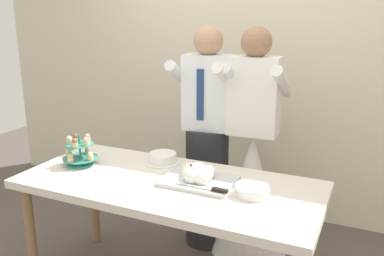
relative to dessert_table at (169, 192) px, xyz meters
name	(u,v)px	position (x,y,z in m)	size (l,w,h in m)	color
rear_wall	(245,48)	(0.00, 1.44, 0.75)	(5.20, 0.10, 2.90)	beige
dessert_table	(169,192)	(0.00, 0.00, 0.00)	(1.80, 0.80, 0.78)	silver
cupcake_stand	(80,152)	(-0.66, 0.00, 0.16)	(0.23, 0.23, 0.21)	teal
main_cake_tray	(198,176)	(0.17, 0.05, 0.12)	(0.44, 0.31, 0.12)	silver
plate_stack	(252,191)	(0.51, 0.02, 0.10)	(0.19, 0.19, 0.05)	white
round_cake	(163,158)	(-0.18, 0.26, 0.11)	(0.24, 0.24, 0.07)	white
person_groom	(207,151)	(-0.04, 0.69, 0.05)	(0.51, 0.54, 1.66)	#232328
person_bride	(251,179)	(0.31, 0.69, -0.12)	(0.56, 0.56, 1.66)	white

